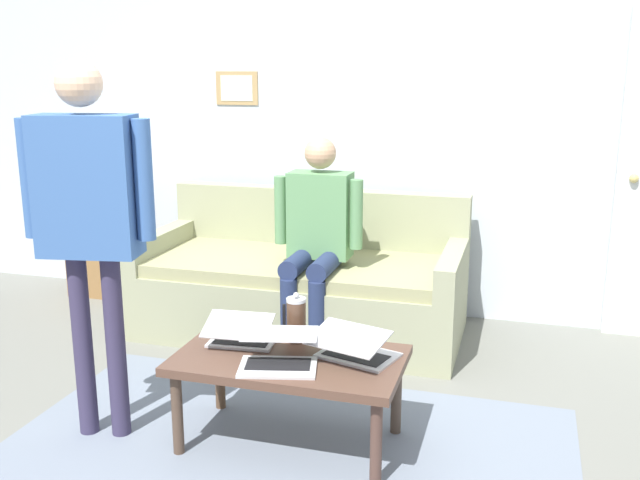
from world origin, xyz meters
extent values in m
plane|color=slate|center=(0.00, 0.00, 0.00)|extent=(7.68, 7.68, 0.00)
cube|color=slate|center=(-0.09, -0.09, 0.00)|extent=(2.56, 1.60, 0.01)
cube|color=silver|center=(0.00, -2.20, 1.35)|extent=(7.04, 0.10, 2.70)
cube|color=tan|center=(0.95, -2.15, 1.54)|extent=(0.31, 0.02, 0.23)
cube|color=silver|center=(0.95, -2.14, 1.54)|extent=(0.24, 0.00, 0.18)
sphere|color=tan|center=(-1.69, -2.07, 1.02)|extent=(0.06, 0.06, 0.06)
cube|color=#989B78|center=(0.29, -1.55, 0.21)|extent=(2.05, 0.95, 0.42)
cube|color=#9A986A|center=(0.29, -1.53, 0.46)|extent=(1.81, 0.87, 0.08)
cube|color=#989B78|center=(0.29, -1.95, 0.65)|extent=(2.05, 0.14, 0.46)
cube|color=#989B78|center=(-0.67, -1.55, 0.52)|extent=(0.12, 0.95, 0.20)
cube|color=#989B78|center=(1.26, -1.55, 0.52)|extent=(0.12, 0.95, 0.20)
cube|color=#52372B|center=(-0.09, -0.19, 0.41)|extent=(1.02, 0.58, 0.04)
cylinder|color=#4E352D|center=(-0.54, 0.03, 0.19)|extent=(0.05, 0.05, 0.39)
cylinder|color=#4B382C|center=(0.36, 0.03, 0.19)|extent=(0.05, 0.05, 0.39)
cylinder|color=#4B3B30|center=(-0.54, -0.42, 0.19)|extent=(0.05, 0.05, 0.39)
cylinder|color=brown|center=(0.36, -0.42, 0.19)|extent=(0.05, 0.05, 0.39)
cube|color=silver|center=(-0.09, -0.05, 0.43)|extent=(0.38, 0.30, 0.01)
cube|color=black|center=(-0.09, -0.07, 0.44)|extent=(0.30, 0.20, 0.00)
cube|color=silver|center=(-0.06, -0.16, 0.55)|extent=(0.37, 0.29, 0.01)
cube|color=#AEDAE1|center=(-0.06, -0.15, 0.55)|extent=(0.34, 0.26, 0.01)
cube|color=silver|center=(0.17, -0.30, 0.43)|extent=(0.32, 0.24, 0.01)
cube|color=black|center=(0.17, -0.28, 0.44)|extent=(0.27, 0.15, 0.00)
cube|color=silver|center=(0.16, -0.22, 0.54)|extent=(0.32, 0.22, 0.07)
cube|color=black|center=(0.16, -0.22, 0.54)|extent=(0.29, 0.20, 0.06)
cube|color=silver|center=(-0.39, -0.28, 0.43)|extent=(0.38, 0.32, 0.01)
cube|color=black|center=(-0.39, -0.26, 0.44)|extent=(0.31, 0.21, 0.00)
cube|color=silver|center=(-0.36, -0.19, 0.55)|extent=(0.38, 0.30, 0.06)
cube|color=silver|center=(-0.37, -0.19, 0.55)|extent=(0.34, 0.27, 0.05)
cylinder|color=#4C3323|center=(-0.07, -0.38, 0.53)|extent=(0.09, 0.09, 0.20)
cylinder|color=#B7B7BC|center=(-0.07, -0.38, 0.63)|extent=(0.09, 0.09, 0.02)
sphere|color=#B2B2B7|center=(-0.07, -0.38, 0.65)|extent=(0.03, 0.03, 0.03)
cube|color=black|center=(-0.01, -0.38, 0.54)|extent=(0.01, 0.01, 0.14)
cube|color=olive|center=(1.99, -1.92, 0.39)|extent=(0.42, 0.32, 0.79)
cylinder|color=brown|center=(1.99, -1.92, 0.90)|extent=(0.09, 0.09, 0.22)
cylinder|color=#3D7038|center=(1.98, -1.92, 1.11)|extent=(0.01, 0.03, 0.22)
sphere|color=gold|center=(1.97, -1.92, 1.22)|extent=(0.05, 0.05, 0.05)
cylinder|color=#3D7038|center=(1.99, -1.93, 1.08)|extent=(0.03, 0.01, 0.15)
sphere|color=silver|center=(1.98, -1.95, 1.16)|extent=(0.04, 0.04, 0.04)
cylinder|color=#3D7038|center=(1.98, -1.92, 1.09)|extent=(0.01, 0.03, 0.17)
sphere|color=gold|center=(1.96, -1.92, 1.18)|extent=(0.04, 0.04, 0.04)
cylinder|color=#3D7038|center=(1.99, -1.90, 1.09)|extent=(0.03, 0.01, 0.17)
sphere|color=gold|center=(1.99, -1.89, 1.17)|extent=(0.04, 0.04, 0.04)
cylinder|color=#352F4C|center=(0.85, -0.02, 0.44)|extent=(0.09, 0.09, 0.87)
cylinder|color=#352F4C|center=(0.70, -0.05, 0.44)|extent=(0.09, 0.09, 0.87)
cube|color=#3B61A0|center=(0.78, -0.04, 1.18)|extent=(0.46, 0.27, 0.62)
cylinder|color=#3B61A0|center=(1.03, 0.01, 1.21)|extent=(0.09, 0.09, 0.53)
cylinder|color=#3B61A0|center=(0.52, -0.08, 1.21)|extent=(0.09, 0.09, 0.53)
sphere|color=beige|center=(0.78, -0.04, 1.62)|extent=(0.20, 0.20, 0.20)
cylinder|color=navy|center=(0.05, -1.09, 0.25)|extent=(0.10, 0.10, 0.50)
cylinder|color=navy|center=(0.22, -1.09, 0.25)|extent=(0.10, 0.10, 0.50)
cylinder|color=navy|center=(0.05, -1.27, 0.55)|extent=(0.12, 0.40, 0.12)
cylinder|color=navy|center=(0.22, -1.27, 0.55)|extent=(0.12, 0.40, 0.12)
cube|color=#5D915C|center=(0.13, -1.45, 0.81)|extent=(0.37, 0.20, 0.52)
cylinder|color=#5D915C|center=(-0.11, -1.40, 0.84)|extent=(0.08, 0.08, 0.42)
cylinder|color=#5D915C|center=(0.37, -1.40, 0.84)|extent=(0.08, 0.08, 0.42)
sphere|color=tan|center=(0.13, -1.45, 1.19)|extent=(0.19, 0.19, 0.19)
camera|label=1|loc=(-1.06, 2.63, 1.69)|focal=40.13mm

